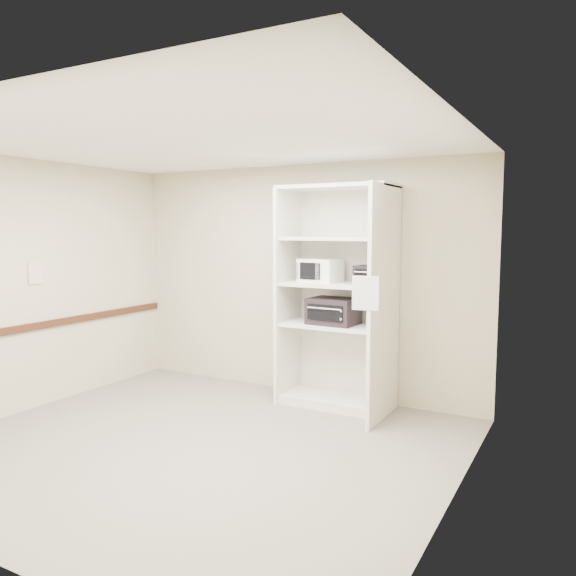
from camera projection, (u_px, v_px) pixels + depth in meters
The scene contains 12 objects.
floor at pixel (197, 446), 5.06m from camera, with size 4.50×4.00×0.01m, color #635B54.
ceiling at pixel (191, 141), 4.78m from camera, with size 4.50×4.00×0.01m, color white.
wall_back at pixel (299, 280), 6.67m from camera, with size 4.50×0.02×2.70m, color beige.
wall_left at pixel (27, 286), 6.00m from camera, with size 0.02×4.00×2.70m, color beige.
wall_right at pixel (455, 317), 3.85m from camera, with size 0.02×4.00×2.70m, color beige.
shelving_unit at pixel (341, 305), 6.11m from camera, with size 1.24×0.92×2.42m.
microwave at pixel (320, 270), 6.19m from camera, with size 0.43×0.32×0.26m, color white.
toaster_oven_upper at pixel (372, 275), 5.96m from camera, with size 0.34×0.26×0.20m, color black.
toaster_oven_lower at pixel (334, 311), 6.10m from camera, with size 0.51×0.39×0.28m, color black.
paper_sign at pixel (365, 293), 5.29m from camera, with size 0.25×0.01×0.32m, color white.
chair_rail at pixel (30, 327), 6.03m from camera, with size 0.04×3.98×0.08m, color #36190E.
wall_poster at pixel (36, 273), 6.07m from camera, with size 0.01×0.17×0.24m, color white.
Camera 1 is at (3.07, -3.89, 1.94)m, focal length 35.00 mm.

